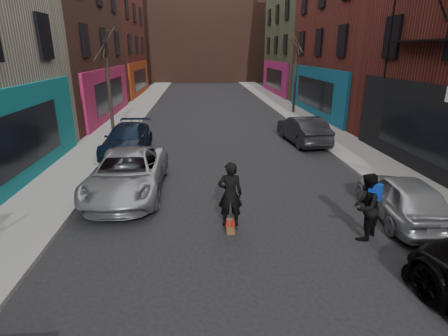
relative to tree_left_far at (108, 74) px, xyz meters
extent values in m
cube|color=gray|center=(-0.05, 12.00, -3.31)|extent=(2.50, 84.00, 0.13)
cube|color=gray|center=(12.45, 12.00, -3.31)|extent=(2.50, 84.00, 0.13)
cube|color=#47281E|center=(6.20, 38.00, 3.62)|extent=(40.00, 10.00, 14.00)
imported|color=#919499|center=(2.57, -9.28, -2.67)|extent=(2.38, 5.14, 1.43)
imported|color=black|center=(1.60, -4.15, -2.72)|extent=(2.08, 4.62, 1.32)
imported|color=#989CA1|center=(10.80, -11.81, -2.71)|extent=(2.00, 4.06, 1.33)
imported|color=black|center=(10.48, -2.99, -2.67)|extent=(1.88, 4.44, 1.42)
cube|color=brown|center=(5.80, -12.04, -3.33)|extent=(0.24, 0.81, 0.10)
imported|color=black|center=(5.80, -12.04, -2.37)|extent=(0.68, 0.45, 1.82)
imported|color=black|center=(9.20, -12.82, -2.49)|extent=(1.09, 1.08, 1.77)
cube|color=#0B2EA2|center=(9.32, -12.95, -2.02)|extent=(0.31, 0.32, 0.42)
camera|label=1|loc=(4.99, -20.62, 1.28)|focal=28.00mm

